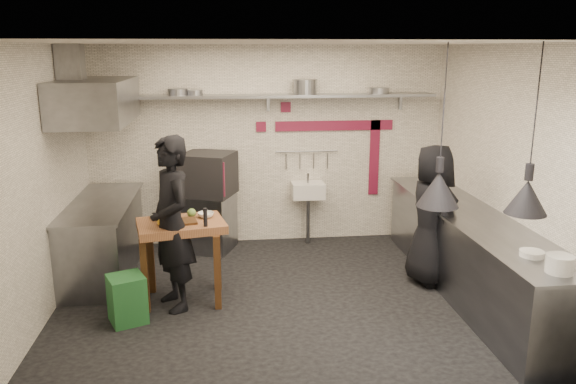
{
  "coord_description": "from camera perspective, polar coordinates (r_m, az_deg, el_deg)",
  "views": [
    {
      "loc": [
        -0.63,
        -5.78,
        2.74
      ],
      "look_at": [
        0.08,
        0.3,
        1.18
      ],
      "focal_mm": 35.0,
      "sensor_mm": 36.0,
      "label": 1
    }
  ],
  "objects": [
    {
      "name": "counter_right_top",
      "position": [
        6.66,
        18.34,
        -2.32
      ],
      "size": [
        0.76,
        3.9,
        0.03
      ],
      "primitive_type": "cube",
      "color": "slate",
      "rests_on": "counter_right"
    },
    {
      "name": "extractor_hood",
      "position": [
        7.01,
        -18.94,
        8.73
      ],
      "size": [
        0.78,
        1.6,
        0.5
      ],
      "primitive_type": "cube",
      "color": "slate",
      "rests_on": "ceiling"
    },
    {
      "name": "wall_right",
      "position": [
        6.7,
        21.38,
        1.8
      ],
      "size": [
        0.04,
        4.2,
        2.8
      ],
      "primitive_type": "cube",
      "color": "white",
      "rests_on": "floor"
    },
    {
      "name": "oven_door",
      "position": [
        7.44,
        -8.17,
        1.36
      ],
      "size": [
        0.45,
        0.2,
        0.46
      ],
      "primitive_type": "cube",
      "rotation": [
        0.0,
        0.0,
        -0.38
      ],
      "color": "maroon",
      "rests_on": "combi_oven"
    },
    {
      "name": "red_band_horiz",
      "position": [
        8.08,
        4.74,
        6.74
      ],
      "size": [
        1.7,
        0.02,
        0.14
      ],
      "primitive_type": "cube",
      "color": "maroon",
      "rests_on": "wall_back"
    },
    {
      "name": "steel_tray",
      "position": [
        6.39,
        -13.0,
        -2.47
      ],
      "size": [
        0.21,
        0.16,
        0.03
      ],
      "primitive_type": "cube",
      "rotation": [
        0.0,
        0.0,
        0.25
      ],
      "color": "slate",
      "rests_on": "prep_table"
    },
    {
      "name": "shelf_bracket_right",
      "position": [
        8.27,
        11.35,
        9.06
      ],
      "size": [
        0.04,
        0.06,
        0.24
      ],
      "primitive_type": "cube",
      "color": "slate",
      "rests_on": "wall_back"
    },
    {
      "name": "wall_back",
      "position": [
        8.01,
        -2.03,
        4.69
      ],
      "size": [
        5.0,
        0.04,
        2.8
      ],
      "primitive_type": "cube",
      "color": "white",
      "rests_on": "floor"
    },
    {
      "name": "chef_left",
      "position": [
        6.07,
        -11.74,
        -3.21
      ],
      "size": [
        0.7,
        0.81,
        1.88
      ],
      "primitive_type": "imported",
      "rotation": [
        0.0,
        0.0,
        -1.14
      ],
      "color": "black",
      "rests_on": "floor"
    },
    {
      "name": "utensil_rail",
      "position": [
        8.05,
        1.92,
        4.15
      ],
      "size": [
        0.9,
        0.02,
        0.02
      ],
      "primitive_type": "cylinder",
      "rotation": [
        0.0,
        1.57,
        0.0
      ],
      "color": "slate",
      "rests_on": "wall_back"
    },
    {
      "name": "sink_tap",
      "position": [
        7.99,
        2.04,
        1.44
      ],
      "size": [
        0.03,
        0.03,
        0.14
      ],
      "primitive_type": "cylinder",
      "color": "slate",
      "rests_on": "hand_sink"
    },
    {
      "name": "wall_left",
      "position": [
        6.22,
        -23.96,
        0.63
      ],
      "size": [
        0.04,
        4.2,
        2.8
      ],
      "primitive_type": "cube",
      "color": "white",
      "rests_on": "floor"
    },
    {
      "name": "small_bowl_right",
      "position": [
        5.53,
        23.53,
        -5.76
      ],
      "size": [
        0.24,
        0.24,
        0.05
      ],
      "primitive_type": "cylinder",
      "rotation": [
        0.0,
        0.0,
        0.11
      ],
      "color": "silver",
      "rests_on": "counter_right_top"
    },
    {
      "name": "shelf_bracket_left",
      "position": [
        7.98,
        -15.93,
        8.61
      ],
      "size": [
        0.04,
        0.06,
        0.24
      ],
      "primitive_type": "cube",
      "color": "slate",
      "rests_on": "wall_back"
    },
    {
      "name": "veg_ball",
      "position": [
        6.34,
        -9.77,
        -2.11
      ],
      "size": [
        0.13,
        0.13,
        0.1
      ],
      "primitive_type": "sphere",
      "rotation": [
        0.0,
        0.0,
        -0.33
      ],
      "color": "olive",
      "rests_on": "prep_table"
    },
    {
      "name": "cutting_board",
      "position": [
        6.16,
        -10.89,
        -3.0
      ],
      "size": [
        0.38,
        0.3,
        0.02
      ],
      "primitive_type": "cube",
      "rotation": [
        0.0,
        0.0,
        0.2
      ],
      "color": "#472913",
      "rests_on": "prep_table"
    },
    {
      "name": "shelf_bracket_mid",
      "position": [
        7.9,
        -2.05,
        9.09
      ],
      "size": [
        0.04,
        0.06,
        0.24
      ],
      "primitive_type": "cube",
      "color": "slate",
      "rests_on": "wall_back"
    },
    {
      "name": "pan_far_left",
      "position": [
        7.74,
        -11.12,
        9.95
      ],
      "size": [
        0.33,
        0.33,
        0.09
      ],
      "primitive_type": "cylinder",
      "rotation": [
        0.0,
        0.0,
        -0.26
      ],
      "color": "slate",
      "rests_on": "back_shelf"
    },
    {
      "name": "green_bin",
      "position": [
        6.09,
        -16.03,
        -10.4
      ],
      "size": [
        0.45,
        0.45,
        0.5
      ],
      "primitive_type": "cube",
      "rotation": [
        0.0,
        0.0,
        0.41
      ],
      "color": "#205C2A",
      "rests_on": "floor"
    },
    {
      "name": "red_tile_a",
      "position": [
        7.94,
        -0.23,
        8.62
      ],
      "size": [
        0.14,
        0.02,
        0.14
      ],
      "primitive_type": "cube",
      "color": "maroon",
      "rests_on": "wall_back"
    },
    {
      "name": "heat_lamp_far",
      "position": [
        4.99,
        23.71,
        5.73
      ],
      "size": [
        0.41,
        0.41,
        1.41
      ],
      "primitive_type": null,
      "rotation": [
        0.0,
        0.0,
        0.22
      ],
      "color": "black",
      "rests_on": "ceiling"
    },
    {
      "name": "hand_sink",
      "position": [
        8.03,
        2.03,
        0.18
      ],
      "size": [
        0.46,
        0.34,
        0.22
      ],
      "primitive_type": "cube",
      "color": "silver",
      "rests_on": "wall_back"
    },
    {
      "name": "lemon_a",
      "position": [
        6.1,
        -12.8,
        -3.02
      ],
      "size": [
        0.08,
        0.08,
        0.07
      ],
      "primitive_type": "sphere",
      "rotation": [
        0.0,
        0.0,
        0.06
      ],
      "color": "gold",
      "rests_on": "prep_table"
    },
    {
      "name": "counter_left_top",
      "position": [
        7.23,
        -18.54,
        -1.06
      ],
      "size": [
        0.76,
        2.0,
        0.03
      ],
      "primitive_type": "cube",
      "color": "slate",
      "rests_on": "counter_left"
    },
    {
      "name": "plate_stack",
      "position": [
        5.21,
        25.89,
        -6.6
      ],
      "size": [
        0.3,
        0.3,
        0.15
      ],
      "primitive_type": "cylinder",
      "rotation": [
        0.0,
        0.0,
        -0.43
      ],
      "color": "silver",
      "rests_on": "counter_right_top"
    },
    {
      "name": "floor",
      "position": [
        6.42,
        -0.37,
        -10.93
      ],
      "size": [
        5.0,
        5.0,
        0.0
      ],
      "primitive_type": "plane",
      "color": "black",
      "rests_on": "ground"
    },
    {
      "name": "pan_right",
      "position": [
        8.01,
        9.25,
        10.13
      ],
      "size": [
        0.36,
        0.36,
        0.08
      ],
      "primitive_type": "cylinder",
      "rotation": [
        0.0,
        0.0,
        0.38
      ],
      "color": "slate",
      "rests_on": "back_shelf"
    },
    {
      "name": "counter_right",
      "position": [
        6.8,
        18.03,
        -6.08
      ],
      "size": [
        0.7,
        3.8,
        0.9
      ],
      "primitive_type": "cube",
      "color": "slate",
      "rests_on": "floor"
    },
    {
      "name": "combi_oven",
      "position": [
        7.71,
        -8.11,
        1.82
      ],
      "size": [
        0.83,
        0.81,
        0.58
      ],
      "primitive_type": "cube",
      "rotation": [
        0.0,
        0.0,
        -0.38
      ],
      "color": "black",
      "rests_on": "oven_stand"
    },
    {
      "name": "heat_lamp_near",
      "position": [
        5.28,
        15.42,
        6.38
      ],
      "size": [
        0.42,
        0.42,
        1.49
      ],
      "primitive_type": null,
      "rotation": [
        0.0,
        0.0,
        0.06
      ],
      "color": "black",
      "rests_on": "ceiling"
    },
    {
      "name": "lemon_b",
      "position": [
        6.04,
        -11.94,
        -3.16
      ],
      "size": [
        0.09,
        0.09,
        0.08
      ],
      "primitive_type": "sphere",
      "rotation": [
        0.0,
        0.0,
        0.13
      ],
      "color": "gold",
      "rests_on": "prep_table"
    },
    {
      "name": "prep_table",
      "position": [
        6.36,
        -10.64,
        -6.95
      ],
      "size": [
        1.03,
        0.81,
        0.92
      ],
      "primitive_type": null,
      "rotation": [
        0.0,
        0.0,
        0.2
      ],
      "color": "brown",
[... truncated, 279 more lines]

